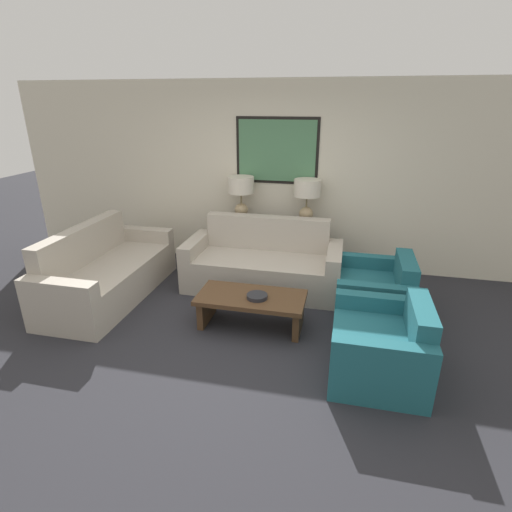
{
  "coord_description": "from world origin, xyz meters",
  "views": [
    {
      "loc": [
        1.01,
        -3.31,
        2.37
      ],
      "look_at": [
        0.02,
        0.97,
        0.65
      ],
      "focal_mm": 28.0,
      "sensor_mm": 36.0,
      "label": 1
    }
  ],
  "objects_px": {
    "table_lamp_left": "(241,190)",
    "table_lamp_right": "(307,193)",
    "armchair_near_back_wall": "(376,294)",
    "decorative_bowl": "(257,296)",
    "couch_by_back_wall": "(263,266)",
    "armchair_near_camera": "(381,347)",
    "console_table": "(273,244)",
    "coffee_table": "(251,303)",
    "couch_by_side": "(107,274)"
  },
  "relations": [
    {
      "from": "couch_by_back_wall",
      "to": "console_table",
      "type": "bearing_deg",
      "value": 90.0
    },
    {
      "from": "console_table",
      "to": "coffee_table",
      "type": "bearing_deg",
      "value": -87.21
    },
    {
      "from": "coffee_table",
      "to": "armchair_near_camera",
      "type": "relative_size",
      "value": 1.19
    },
    {
      "from": "table_lamp_left",
      "to": "table_lamp_right",
      "type": "distance_m",
      "value": 0.95
    },
    {
      "from": "decorative_bowl",
      "to": "armchair_near_back_wall",
      "type": "xyz_separation_m",
      "value": [
        1.27,
        0.59,
        -0.12
      ]
    },
    {
      "from": "table_lamp_left",
      "to": "couch_by_back_wall",
      "type": "relative_size",
      "value": 0.3
    },
    {
      "from": "armchair_near_back_wall",
      "to": "decorative_bowl",
      "type": "bearing_deg",
      "value": -155.21
    },
    {
      "from": "table_lamp_left",
      "to": "coffee_table",
      "type": "height_order",
      "value": "table_lamp_left"
    },
    {
      "from": "couch_by_back_wall",
      "to": "armchair_near_camera",
      "type": "distance_m",
      "value": 2.12
    },
    {
      "from": "couch_by_side",
      "to": "armchair_near_back_wall",
      "type": "bearing_deg",
      "value": 3.97
    },
    {
      "from": "armchair_near_camera",
      "to": "coffee_table",
      "type": "bearing_deg",
      "value": 158.05
    },
    {
      "from": "table_lamp_left",
      "to": "couch_by_side",
      "type": "distance_m",
      "value": 2.15
    },
    {
      "from": "console_table",
      "to": "table_lamp_right",
      "type": "relative_size",
      "value": 2.35
    },
    {
      "from": "couch_by_back_wall",
      "to": "armchair_near_back_wall",
      "type": "bearing_deg",
      "value": -18.49
    },
    {
      "from": "decorative_bowl",
      "to": "armchair_near_camera",
      "type": "relative_size",
      "value": 0.23
    },
    {
      "from": "console_table",
      "to": "table_lamp_right",
      "type": "xyz_separation_m",
      "value": [
        0.47,
        0.0,
        0.79
      ]
    },
    {
      "from": "table_lamp_left",
      "to": "console_table",
      "type": "bearing_deg",
      "value": 0.0
    },
    {
      "from": "couch_by_back_wall",
      "to": "table_lamp_right",
      "type": "bearing_deg",
      "value": 54.86
    },
    {
      "from": "couch_by_back_wall",
      "to": "armchair_near_camera",
      "type": "height_order",
      "value": "couch_by_back_wall"
    },
    {
      "from": "console_table",
      "to": "coffee_table",
      "type": "xyz_separation_m",
      "value": [
        0.08,
        -1.69,
        -0.09
      ]
    },
    {
      "from": "table_lamp_right",
      "to": "armchair_near_back_wall",
      "type": "bearing_deg",
      "value": -50.22
    },
    {
      "from": "console_table",
      "to": "couch_by_back_wall",
      "type": "height_order",
      "value": "couch_by_back_wall"
    },
    {
      "from": "couch_by_side",
      "to": "armchair_near_back_wall",
      "type": "height_order",
      "value": "couch_by_side"
    },
    {
      "from": "coffee_table",
      "to": "armchair_near_camera",
      "type": "height_order",
      "value": "armchair_near_camera"
    },
    {
      "from": "table_lamp_right",
      "to": "coffee_table",
      "type": "relative_size",
      "value": 0.52
    },
    {
      "from": "table_lamp_right",
      "to": "couch_by_side",
      "type": "bearing_deg",
      "value": -149.67
    },
    {
      "from": "coffee_table",
      "to": "armchair_near_back_wall",
      "type": "height_order",
      "value": "armchair_near_back_wall"
    },
    {
      "from": "table_lamp_right",
      "to": "table_lamp_left",
      "type": "bearing_deg",
      "value": 180.0
    },
    {
      "from": "table_lamp_left",
      "to": "table_lamp_right",
      "type": "bearing_deg",
      "value": 0.0
    },
    {
      "from": "couch_by_back_wall",
      "to": "armchair_near_back_wall",
      "type": "distance_m",
      "value": 1.51
    },
    {
      "from": "decorative_bowl",
      "to": "armchair_near_back_wall",
      "type": "relative_size",
      "value": 0.23
    },
    {
      "from": "table_lamp_right",
      "to": "couch_by_back_wall",
      "type": "height_order",
      "value": "table_lamp_right"
    },
    {
      "from": "table_lamp_left",
      "to": "couch_by_back_wall",
      "type": "xyz_separation_m",
      "value": [
        0.47,
        -0.67,
        -0.86
      ]
    },
    {
      "from": "console_table",
      "to": "coffee_table",
      "type": "height_order",
      "value": "console_table"
    },
    {
      "from": "armchair_near_camera",
      "to": "couch_by_side",
      "type": "bearing_deg",
      "value": 165.52
    },
    {
      "from": "couch_by_side",
      "to": "armchair_near_camera",
      "type": "xyz_separation_m",
      "value": [
        3.32,
        -0.86,
        -0.03
      ]
    },
    {
      "from": "table_lamp_right",
      "to": "couch_by_back_wall",
      "type": "relative_size",
      "value": 0.3
    },
    {
      "from": "table_lamp_right",
      "to": "coffee_table",
      "type": "distance_m",
      "value": 1.95
    },
    {
      "from": "console_table",
      "to": "table_lamp_left",
      "type": "bearing_deg",
      "value": 180.0
    },
    {
      "from": "table_lamp_left",
      "to": "decorative_bowl",
      "type": "xyz_separation_m",
      "value": [
        0.63,
        -1.74,
        -0.76
      ]
    },
    {
      "from": "console_table",
      "to": "table_lamp_right",
      "type": "height_order",
      "value": "table_lamp_right"
    },
    {
      "from": "couch_by_side",
      "to": "coffee_table",
      "type": "relative_size",
      "value": 1.73
    },
    {
      "from": "coffee_table",
      "to": "armchair_near_camera",
      "type": "xyz_separation_m",
      "value": [
        1.35,
        -0.54,
        -0.01
      ]
    },
    {
      "from": "console_table",
      "to": "armchair_near_back_wall",
      "type": "height_order",
      "value": "console_table"
    },
    {
      "from": "table_lamp_right",
      "to": "console_table",
      "type": "bearing_deg",
      "value": 180.0
    },
    {
      "from": "coffee_table",
      "to": "decorative_bowl",
      "type": "bearing_deg",
      "value": -30.15
    },
    {
      "from": "decorative_bowl",
      "to": "armchair_near_camera",
      "type": "bearing_deg",
      "value": -21.42
    },
    {
      "from": "couch_by_side",
      "to": "table_lamp_right",
      "type": "bearing_deg",
      "value": 30.33
    },
    {
      "from": "couch_by_back_wall",
      "to": "coffee_table",
      "type": "relative_size",
      "value": 1.73
    },
    {
      "from": "couch_by_back_wall",
      "to": "armchair_near_camera",
      "type": "bearing_deg",
      "value": -47.57
    }
  ]
}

